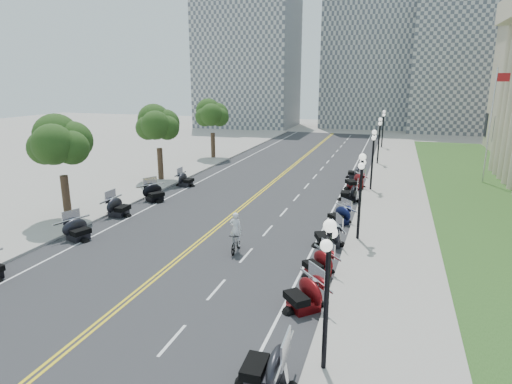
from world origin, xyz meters
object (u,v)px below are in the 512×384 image
(bicycle, at_px, (236,242))
(cyclist_rider, at_px, (235,216))
(flagpole, at_px, (490,127))
(motorcycle_n_3, at_px, (265,365))

(bicycle, bearing_deg, cyclist_rider, 0.00)
(flagpole, height_order, bicycle, flagpole)
(motorcycle_n_3, bearing_deg, cyclist_rider, -156.43)
(motorcycle_n_3, relative_size, bicycle, 1.16)
(motorcycle_n_3, distance_m, bicycle, 10.54)
(flagpole, relative_size, bicycle, 5.46)
(flagpole, height_order, cyclist_rider, flagpole)
(bicycle, distance_m, cyclist_rider, 1.49)
(motorcycle_n_3, bearing_deg, bicycle, -156.43)
(bicycle, bearing_deg, flagpole, 48.17)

